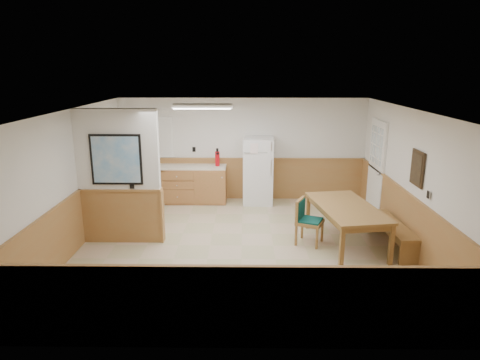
{
  "coord_description": "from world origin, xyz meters",
  "views": [
    {
      "loc": [
        0.06,
        -7.36,
        3.19
      ],
      "look_at": [
        -0.03,
        0.4,
        1.15
      ],
      "focal_mm": 32.0,
      "sensor_mm": 36.0,
      "label": 1
    }
  ],
  "objects_px": {
    "dining_chair": "(305,218)",
    "refrigerator": "(258,171)",
    "fire_extinguisher": "(217,158)",
    "soap_bottle": "(148,162)",
    "dining_bench": "(392,229)",
    "dining_table": "(346,211)"
  },
  "relations": [
    {
      "from": "dining_chair",
      "to": "soap_bottle",
      "type": "distance_m",
      "value": 4.32
    },
    {
      "from": "dining_chair",
      "to": "refrigerator",
      "type": "bearing_deg",
      "value": 131.76
    },
    {
      "from": "refrigerator",
      "to": "fire_extinguisher",
      "type": "height_order",
      "value": "refrigerator"
    },
    {
      "from": "dining_bench",
      "to": "fire_extinguisher",
      "type": "bearing_deg",
      "value": 137.88
    },
    {
      "from": "dining_bench",
      "to": "soap_bottle",
      "type": "relative_size",
      "value": 8.49
    },
    {
      "from": "refrigerator",
      "to": "dining_chair",
      "type": "height_order",
      "value": "refrigerator"
    },
    {
      "from": "dining_table",
      "to": "refrigerator",
      "type": "bearing_deg",
      "value": 111.78
    },
    {
      "from": "fire_extinguisher",
      "to": "soap_bottle",
      "type": "xyz_separation_m",
      "value": [
        -1.68,
        -0.02,
        -0.09
      ]
    },
    {
      "from": "dining_bench",
      "to": "dining_chair",
      "type": "distance_m",
      "value": 1.59
    },
    {
      "from": "refrigerator",
      "to": "dining_bench",
      "type": "height_order",
      "value": "refrigerator"
    },
    {
      "from": "dining_chair",
      "to": "soap_bottle",
      "type": "xyz_separation_m",
      "value": [
        -3.47,
        2.52,
        0.5
      ]
    },
    {
      "from": "fire_extinguisher",
      "to": "soap_bottle",
      "type": "distance_m",
      "value": 1.68
    },
    {
      "from": "fire_extinguisher",
      "to": "dining_bench",
      "type": "bearing_deg",
      "value": -31.34
    },
    {
      "from": "soap_bottle",
      "to": "fire_extinguisher",
      "type": "bearing_deg",
      "value": 0.84
    },
    {
      "from": "dining_table",
      "to": "fire_extinguisher",
      "type": "relative_size",
      "value": 4.87
    },
    {
      "from": "refrigerator",
      "to": "fire_extinguisher",
      "type": "relative_size",
      "value": 3.72
    },
    {
      "from": "dining_table",
      "to": "dining_chair",
      "type": "xyz_separation_m",
      "value": [
        -0.73,
        0.08,
        -0.17
      ]
    },
    {
      "from": "soap_bottle",
      "to": "dining_table",
      "type": "bearing_deg",
      "value": -31.7
    },
    {
      "from": "dining_table",
      "to": "soap_bottle",
      "type": "distance_m",
      "value": 4.95
    },
    {
      "from": "dining_table",
      "to": "soap_bottle",
      "type": "bearing_deg",
      "value": 139.06
    },
    {
      "from": "dining_chair",
      "to": "dining_table",
      "type": "bearing_deg",
      "value": 17.9
    },
    {
      "from": "dining_chair",
      "to": "fire_extinguisher",
      "type": "distance_m",
      "value": 3.17
    }
  ]
}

